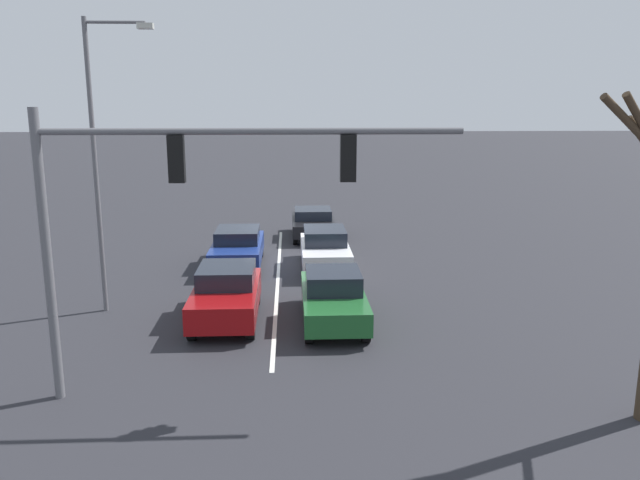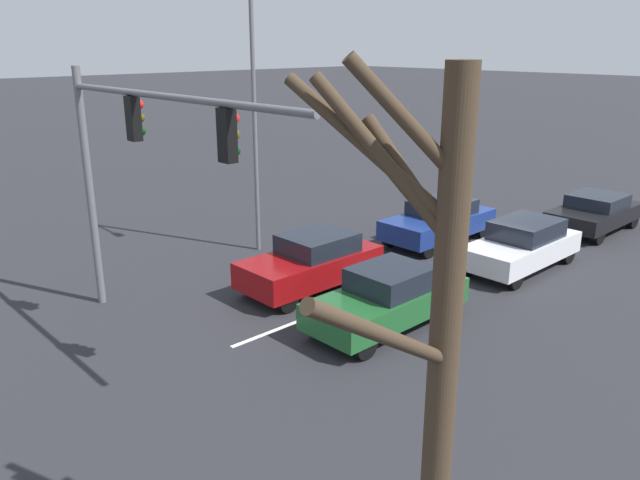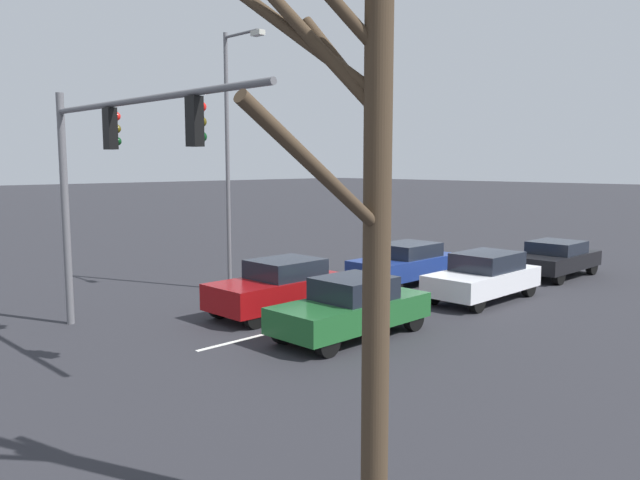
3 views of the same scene
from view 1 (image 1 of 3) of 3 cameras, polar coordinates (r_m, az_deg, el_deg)
name	(u,v)px [view 1 (image 1 of 3)]	position (r m, az deg, el deg)	size (l,w,h in m)	color
ground_plane	(279,263)	(24.81, -3.78, -2.10)	(240.00, 240.00, 0.00)	#28282D
lane_stripe_left_divider	(278,278)	(22.70, -3.87, -3.46)	(0.12, 16.38, 0.01)	silver
car_maroon_midlane_front	(226,294)	(18.33, -8.55, -4.88)	(1.82, 4.11, 1.56)	maroon
car_darkgreen_leftlane_front	(333,297)	(17.98, 1.22, -5.22)	(1.76, 4.30, 1.50)	#1E5928
car_navy_midlane_second	(238,247)	(24.22, -7.54, -0.66)	(1.85, 4.32, 1.47)	navy
car_white_leftlane_second	(325,248)	(23.85, 0.45, -0.76)	(1.79, 4.27, 1.50)	silver
car_black_leftlane_third	(313,222)	(29.33, -0.66, 1.63)	(1.93, 4.09, 1.36)	black
traffic_signal_gantry	(170,193)	(13.01, -13.56, 4.19)	(8.60, 0.37, 6.12)	slate
street_lamp_right_shoulder	(101,149)	(19.28, -19.40, 7.85)	(1.96, 0.24, 8.55)	slate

